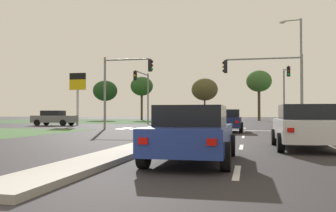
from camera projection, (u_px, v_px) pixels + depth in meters
ground_plane at (207, 127)px, 34.44m from camera, size 200.00×200.00×0.00m
grass_verge_far_left at (76, 121)px, 63.79m from camera, size 35.00×35.00×0.01m
median_island_near at (160, 141)px, 15.88m from camera, size 1.20×22.00×0.14m
median_island_far at (224, 121)px, 58.86m from camera, size 1.20×36.00×0.14m
lane_dash_near at (237, 172)px, 7.79m from camera, size 0.14×2.00×0.01m
lane_dash_second at (241, 147)px, 13.65m from camera, size 0.14×2.00×0.01m
lane_dash_third at (243, 137)px, 19.51m from camera, size 0.14×2.00×0.01m
lane_dash_fourth at (244, 132)px, 25.37m from camera, size 0.14×2.00×0.01m
lane_dash_fifth at (245, 128)px, 31.23m from camera, size 0.14×2.00×0.01m
edge_line_right at (323, 143)px, 15.40m from camera, size 0.14×24.00×0.01m
stop_bar_near at (248, 131)px, 26.79m from camera, size 6.40×0.50×0.01m
crosswalk_bar_near at (124, 128)px, 30.72m from camera, size 0.70×2.80×0.01m
crosswalk_bar_second at (138, 129)px, 30.47m from camera, size 0.70×2.80×0.01m
crosswalk_bar_third at (151, 129)px, 30.23m from camera, size 0.70×2.80×0.01m
crosswalk_bar_fourth at (164, 129)px, 29.98m from camera, size 0.70×2.80×0.01m
crosswalk_bar_fifth at (178, 129)px, 29.74m from camera, size 0.70×2.80×0.01m
crosswalk_bar_sixth at (192, 129)px, 29.50m from camera, size 0.70×2.80×0.01m
crosswalk_bar_seventh at (206, 129)px, 29.25m from camera, size 0.70×2.80×0.01m
crosswalk_bar_eighth at (221, 129)px, 29.01m from camera, size 0.70×2.80×0.01m
car_maroon_near at (207, 117)px, 56.20m from camera, size 2.02×4.21×1.52m
car_teal_second at (312, 119)px, 31.07m from camera, size 4.21×2.02×1.60m
car_white_third at (305, 126)px, 12.97m from camera, size 2.09×4.48×1.57m
car_red_fourth at (211, 116)px, 62.27m from camera, size 2.09×4.51×1.53m
car_black_fifth at (175, 118)px, 36.39m from camera, size 4.32×1.97×1.51m
car_blue_sixth at (193, 133)px, 9.52m from camera, size 2.08×4.48×1.46m
car_grey_seventh at (54, 118)px, 38.29m from camera, size 4.62×2.00×1.57m
car_navy_eighth at (227, 120)px, 25.04m from camera, size 2.07×4.38×1.53m
traffic_signal_far_right at (286, 85)px, 37.72m from camera, size 0.32×4.82×6.07m
traffic_signal_near_right at (271, 78)px, 26.91m from camera, size 5.82×0.32×5.59m
traffic_signal_near_left at (122, 80)px, 29.38m from camera, size 4.16×0.32×5.85m
traffic_signal_far_left at (144, 88)px, 40.74m from camera, size 0.32×5.34×5.95m
street_lamp_second at (300, 67)px, 33.25m from camera, size 1.98×0.56×9.94m
pedestrian_at_median at (216, 114)px, 44.36m from camera, size 0.34×0.34×1.67m
fuel_price_totem at (78, 87)px, 39.13m from camera, size 1.80×0.24×5.61m
treeline_near at (105, 91)px, 70.84m from camera, size 4.70×4.70×7.69m
treeline_second at (142, 86)px, 69.81m from camera, size 4.29×4.29×8.33m
treeline_third at (205, 90)px, 67.34m from camera, size 4.84×4.84×7.77m
treeline_fourth at (259, 81)px, 63.89m from camera, size 4.40×4.40×8.83m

